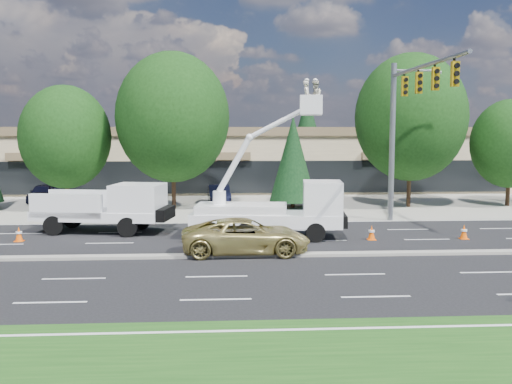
{
  "coord_description": "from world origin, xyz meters",
  "views": [
    {
      "loc": [
        0.21,
        -23.11,
        5.16
      ],
      "look_at": [
        1.76,
        2.7,
        2.4
      ],
      "focal_mm": 40.0,
      "sensor_mm": 36.0,
      "label": 1
    }
  ],
  "objects": [
    {
      "name": "concrete_apron",
      "position": [
        0.0,
        20.0,
        0.01
      ],
      "size": [
        140.0,
        22.0,
        0.01
      ],
      "primitive_type": "cube",
      "color": "gray",
      "rests_on": "ground"
    },
    {
      "name": "tree_back_b",
      "position": [
        -4.0,
        42.0,
        6.21
      ],
      "size": [
        5.87,
        5.87,
        11.58
      ],
      "color": "#332114",
      "rests_on": "ground"
    },
    {
      "name": "traffic_cone_c",
      "position": [
        0.85,
        3.79,
        0.34
      ],
      "size": [
        0.4,
        0.4,
        0.7
      ],
      "color": "#F95907",
      "rests_on": "ground"
    },
    {
      "name": "tree_front_d",
      "position": [
        -3.0,
        15.0,
        6.07
      ],
      "size": [
        7.48,
        7.48,
        10.37
      ],
      "color": "#332114",
      "rests_on": "ground"
    },
    {
      "name": "tree_back_d",
      "position": [
        22.0,
        42.0,
        6.01
      ],
      "size": [
        5.69,
        5.69,
        11.21
      ],
      "color": "#332114",
      "rests_on": "ground"
    },
    {
      "name": "tree_front_e",
      "position": [
        5.0,
        15.0,
        3.33
      ],
      "size": [
        3.15,
        3.15,
        6.21
      ],
      "color": "#332114",
      "rests_on": "ground"
    },
    {
      "name": "tree_front_c",
      "position": [
        -10.0,
        15.0,
        4.78
      ],
      "size": [
        5.89,
        5.89,
        8.17
      ],
      "color": "#332114",
      "rests_on": "ground"
    },
    {
      "name": "parked_car_east",
      "position": [
        0.0,
        17.23,
        0.69
      ],
      "size": [
        1.75,
        4.27,
        1.38
      ],
      "primitive_type": "imported",
      "rotation": [
        0.0,
        0.0,
        0.07
      ],
      "color": "black",
      "rests_on": "ground"
    },
    {
      "name": "utility_pickup",
      "position": [
        -5.58,
        6.11,
        1.03
      ],
      "size": [
        6.85,
        3.51,
        2.5
      ],
      "rotation": [
        0.0,
        0.0,
        -0.18
      ],
      "color": "white",
      "rests_on": "ground"
    },
    {
      "name": "signal_mast",
      "position": [
        10.03,
        7.04,
        6.06
      ],
      "size": [
        2.76,
        10.16,
        9.0
      ],
      "color": "gray",
      "rests_on": "ground"
    },
    {
      "name": "tree_front_g",
      "position": [
        20.0,
        15.0,
        4.31
      ],
      "size": [
        5.31,
        5.31,
        7.37
      ],
      "color": "#332114",
      "rests_on": "ground"
    },
    {
      "name": "traffic_cone_a",
      "position": [
        -9.35,
        3.95,
        0.34
      ],
      "size": [
        0.4,
        0.4,
        0.7
      ],
      "color": "#F95907",
      "rests_on": "ground"
    },
    {
      "name": "parked_car_west",
      "position": [
        -12.86,
        19.19,
        0.67
      ],
      "size": [
        1.62,
        3.94,
        1.34
      ],
      "primitive_type": "imported",
      "rotation": [
        0.0,
        0.0,
        0.01
      ],
      "color": "black",
      "rests_on": "ground"
    },
    {
      "name": "ground",
      "position": [
        0.0,
        0.0,
        0.0
      ],
      "size": [
        140.0,
        140.0,
        0.0
      ],
      "primitive_type": "plane",
      "color": "black",
      "rests_on": "ground"
    },
    {
      "name": "tree_back_a",
      "position": [
        -18.0,
        42.0,
        4.9
      ],
      "size": [
        4.63,
        4.63,
        9.13
      ],
      "color": "#332114",
      "rests_on": "ground"
    },
    {
      "name": "traffic_cone_e",
      "position": [
        11.83,
        3.28,
        0.34
      ],
      "size": [
        0.4,
        0.4,
        0.7
      ],
      "color": "#F95907",
      "rests_on": "ground"
    },
    {
      "name": "strip_mall",
      "position": [
        0.0,
        29.97,
        2.83
      ],
      "size": [
        50.4,
        15.4,
        5.5
      ],
      "color": "tan",
      "rests_on": "ground"
    },
    {
      "name": "tree_front_f",
      "position": [
        13.0,
        15.0,
        6.1
      ],
      "size": [
        7.51,
        7.51,
        10.42
      ],
      "color": "#332114",
      "rests_on": "ground"
    },
    {
      "name": "traffic_cone_d",
      "position": [
        7.33,
        3.32,
        0.34
      ],
      "size": [
        0.4,
        0.4,
        0.7
      ],
      "color": "#F95907",
      "rests_on": "ground"
    },
    {
      "name": "minivan",
      "position": [
        1.22,
        0.6,
        0.75
      ],
      "size": [
        5.42,
        2.55,
        1.5
      ],
      "primitive_type": "imported",
      "rotation": [
        0.0,
        0.0,
        1.58
      ],
      "color": "tan",
      "rests_on": "ground"
    },
    {
      "name": "tree_back_c",
      "position": [
        10.0,
        42.0,
        5.11
      ],
      "size": [
        4.83,
        4.83,
        9.52
      ],
      "color": "#332114",
      "rests_on": "ground"
    },
    {
      "name": "traffic_cone_b",
      "position": [
        -1.39,
        3.11,
        0.34
      ],
      "size": [
        0.4,
        0.4,
        0.7
      ],
      "color": "#F95907",
      "rests_on": "ground"
    },
    {
      "name": "road_median",
      "position": [
        0.0,
        0.0,
        0.06
      ],
      "size": [
        120.0,
        0.55,
        0.12
      ],
      "primitive_type": "cube",
      "color": "gray",
      "rests_on": "ground"
    },
    {
      "name": "bucket_truck",
      "position": [
        3.0,
        4.12,
        1.64
      ],
      "size": [
        7.47,
        3.05,
        7.64
      ],
      "rotation": [
        0.0,
        0.0,
        -0.12
      ],
      "color": "white",
      "rests_on": "ground"
    }
  ]
}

